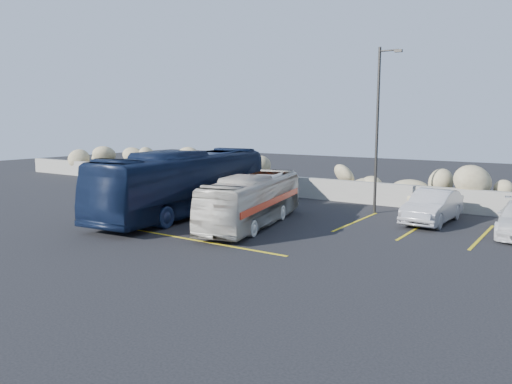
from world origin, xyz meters
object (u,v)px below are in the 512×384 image
Objects in this scene: vintage_bus at (253,200)px; car_b at (432,207)px; tour_coach at (184,183)px; lamppost at (378,126)px.

car_b is at bearing 25.07° from vintage_bus.
tour_coach is 11.55m from car_b.
lamppost is 1.01× the size of vintage_bus.
tour_coach is at bearing -153.21° from car_b.
vintage_bus is 0.71× the size of tour_coach.
lamppost is 4.69m from car_b.
lamppost reaches higher than tour_coach.
car_b is (6.36, 4.96, -0.37)m from vintage_bus.
tour_coach is 2.51× the size of car_b.
vintage_bus is 4.16m from tour_coach.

